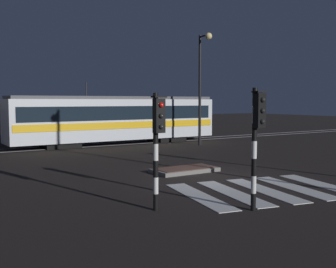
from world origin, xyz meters
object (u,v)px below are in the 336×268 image
object	(u,v)px
street_lamp_trackside_right	(202,75)
tram	(117,118)
traffic_light_corner_near_left	(157,134)
traffic_light_kerb_mid_left	(257,130)

from	to	relation	value
street_lamp_trackside_right	tram	xyz separation A→B (m)	(-4.36, 3.80, -2.86)
traffic_light_corner_near_left	street_lamp_trackside_right	xyz separation A→B (m)	(10.96, 12.44, 2.52)
traffic_light_corner_near_left	tram	bearing A→B (deg)	67.88
traffic_light_corner_near_left	traffic_light_kerb_mid_left	distance (m)	2.62
traffic_light_corner_near_left	street_lamp_trackside_right	size ratio (longest dim) A/B	0.43
traffic_light_corner_near_left	street_lamp_trackside_right	world-z (taller)	street_lamp_trackside_right
street_lamp_trackside_right	traffic_light_corner_near_left	bearing A→B (deg)	-131.38
traffic_light_kerb_mid_left	street_lamp_trackside_right	distance (m)	16.58
street_lamp_trackside_right	tram	world-z (taller)	street_lamp_trackside_right
traffic_light_corner_near_left	traffic_light_kerb_mid_left	size ratio (longest dim) A/B	0.96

